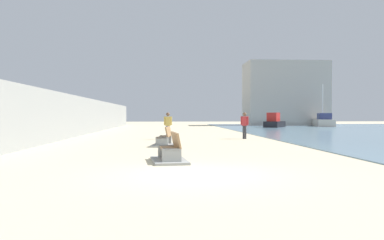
{
  "coord_description": "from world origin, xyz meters",
  "views": [
    {
      "loc": [
        -0.74,
        -9.68,
        1.56
      ],
      "look_at": [
        1.05,
        16.46,
        1.2
      ],
      "focal_mm": 34.89,
      "sensor_mm": 36.0,
      "label": 1
    }
  ],
  "objects_px": {
    "bench_near": "(170,155)",
    "person_standing": "(168,124)",
    "person_walking": "(245,123)",
    "boat_far_left": "(274,122)",
    "bench_far": "(164,141)",
    "boat_far_right": "(323,121)"
  },
  "relations": [
    {
      "from": "bench_near",
      "to": "person_walking",
      "type": "xyz_separation_m",
      "value": [
        4.97,
        11.53,
        0.78
      ]
    },
    {
      "from": "person_standing",
      "to": "boat_far_left",
      "type": "relative_size",
      "value": 0.39
    },
    {
      "from": "boat_far_right",
      "to": "bench_far",
      "type": "bearing_deg",
      "value": -124.93
    },
    {
      "from": "boat_far_right",
      "to": "bench_near",
      "type": "bearing_deg",
      "value": -119.81
    },
    {
      "from": "bench_far",
      "to": "boat_far_left",
      "type": "height_order",
      "value": "boat_far_left"
    },
    {
      "from": "person_walking",
      "to": "boat_far_left",
      "type": "height_order",
      "value": "boat_far_left"
    },
    {
      "from": "bench_far",
      "to": "person_standing",
      "type": "height_order",
      "value": "person_standing"
    },
    {
      "from": "person_standing",
      "to": "boat_far_right",
      "type": "relative_size",
      "value": 0.23
    },
    {
      "from": "person_walking",
      "to": "boat_far_left",
      "type": "distance_m",
      "value": 23.27
    },
    {
      "from": "bench_near",
      "to": "person_standing",
      "type": "distance_m",
      "value": 11.58
    },
    {
      "from": "bench_near",
      "to": "person_standing",
      "type": "xyz_separation_m",
      "value": [
        -0.02,
        11.55,
        0.77
      ]
    },
    {
      "from": "person_walking",
      "to": "boat_far_right",
      "type": "relative_size",
      "value": 0.23
    },
    {
      "from": "bench_near",
      "to": "boat_far_left",
      "type": "bearing_deg",
      "value": 68.15
    },
    {
      "from": "bench_near",
      "to": "person_walking",
      "type": "height_order",
      "value": "person_walking"
    },
    {
      "from": "bench_far",
      "to": "bench_near",
      "type": "bearing_deg",
      "value": -88.08
    },
    {
      "from": "bench_far",
      "to": "person_walking",
      "type": "distance_m",
      "value": 7.35
    },
    {
      "from": "boat_far_left",
      "to": "person_walking",
      "type": "bearing_deg",
      "value": -111.06
    },
    {
      "from": "person_walking",
      "to": "person_standing",
      "type": "height_order",
      "value": "person_walking"
    },
    {
      "from": "person_walking",
      "to": "bench_far",
      "type": "bearing_deg",
      "value": -135.13
    },
    {
      "from": "person_standing",
      "to": "boat_far_right",
      "type": "xyz_separation_m",
      "value": [
        21.32,
        25.64,
        -0.3
      ]
    },
    {
      "from": "boat_far_left",
      "to": "boat_far_right",
      "type": "bearing_deg",
      "value": 26.33
    },
    {
      "from": "bench_near",
      "to": "person_standing",
      "type": "relative_size",
      "value": 1.28
    }
  ]
}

